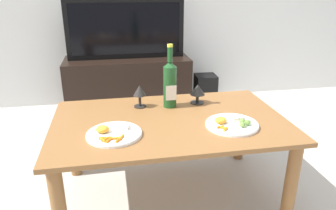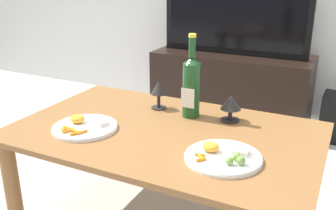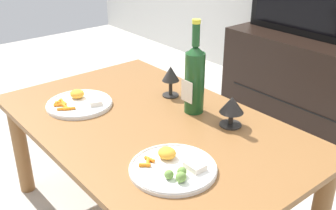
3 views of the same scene
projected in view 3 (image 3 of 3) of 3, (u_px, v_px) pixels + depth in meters
The scene contains 7 objects.
dining_table at pixel (151, 139), 1.64m from camera, with size 1.31×0.82×0.51m.
tv_stand at pixel (314, 80), 2.65m from camera, with size 1.21×0.47×0.54m.
wine_bottle at pixel (195, 77), 1.63m from camera, with size 0.08×0.08×0.39m.
goblet_left at pixel (171, 76), 1.80m from camera, with size 0.08×0.08×0.14m.
goblet_right at pixel (232, 106), 1.55m from camera, with size 0.09×0.09×0.12m.
dinner_plate_left at pixel (79, 103), 1.74m from camera, with size 0.28×0.28×0.05m.
dinner_plate_right at pixel (173, 167), 1.30m from camera, with size 0.29×0.29×0.05m.
Camera 3 is at (1.14, -0.85, 1.26)m, focal length 43.07 mm.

